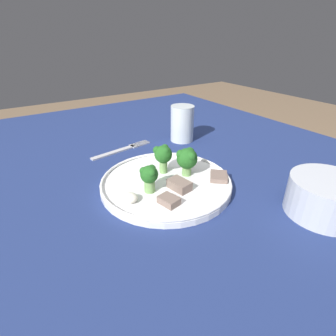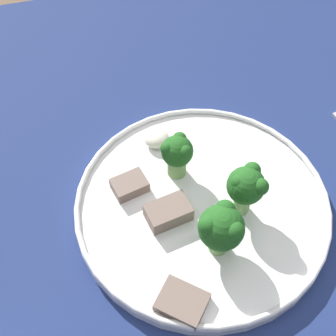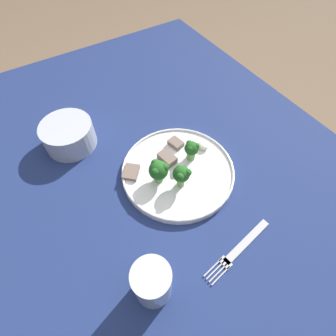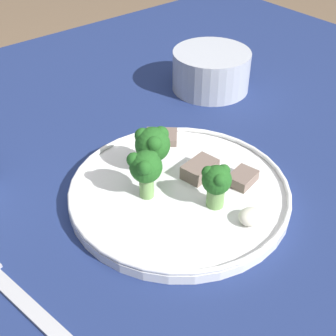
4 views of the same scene
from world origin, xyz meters
The scene contains 11 objects.
table centered at (0.00, 0.00, 0.63)m, with size 1.37×1.01×0.71m.
dinner_plate centered at (0.04, -0.07, 0.72)m, with size 0.27×0.27×0.02m.
fork centered at (-0.18, -0.07, 0.72)m, with size 0.05×0.18×0.00m.
cream_bowl centered at (0.26, 0.11, 0.74)m, with size 0.13×0.13×0.07m.
broccoli_floret_near_rim_left centered at (0.00, -0.05, 0.77)m, with size 0.04×0.04×0.06m.
broccoli_floret_center_left centered at (0.04, -0.02, 0.76)m, with size 0.05×0.04×0.06m.
broccoli_floret_back_left centered at (0.05, -0.12, 0.76)m, with size 0.03×0.03×0.05m.
meat_slice_front_slice centered at (0.09, 0.03, 0.73)m, with size 0.05×0.05×0.01m.
meat_slice_middle_slice centered at (0.11, -0.11, 0.73)m, with size 0.04×0.03×0.01m.
meat_slice_rear_slice centered at (0.08, -0.06, 0.73)m, with size 0.05×0.04×0.02m.
sauce_dollop centered at (0.06, -0.16, 0.73)m, with size 0.03×0.03×0.02m.
Camera 4 is at (-0.25, -0.40, 1.09)m, focal length 50.00 mm.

